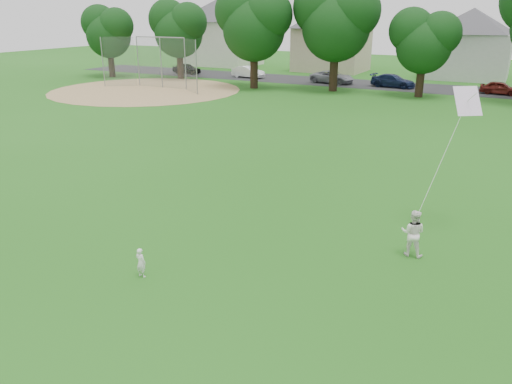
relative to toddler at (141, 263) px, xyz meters
The scene contains 9 objects.
ground 2.95m from the toddler, ahead, with size 160.00×160.00×0.00m, color #1F5C15.
street 42.26m from the toddler, 86.05° to the left, with size 90.00×7.00×0.01m, color #2D2D30.
dirt_infield 36.42m from the toddler, 129.35° to the left, with size 18.00×18.00×0.02m, color #9E7F51.
toddler is the anchor object (origin of this frame).
older_boy 8.17m from the toddler, 37.18° to the left, with size 0.72×0.56×1.49m, color white.
kite 9.64m from the toddler, 42.63° to the left, with size 1.20×1.96×4.44m.
baseball_backstop 37.64m from the toddler, 127.40° to the left, with size 10.95×2.14×4.79m.
parked_cars 41.20m from the toddler, 87.51° to the left, with size 63.08×2.60×1.28m.
house_row 52.41m from the toddler, 87.71° to the left, with size 76.93×13.31×10.58m.
Camera 1 is at (5.82, -9.75, 7.12)m, focal length 35.00 mm.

